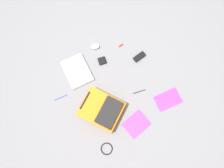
# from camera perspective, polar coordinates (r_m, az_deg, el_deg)

# --- Properties ---
(ground_plane) EXTENTS (3.65, 3.65, 0.00)m
(ground_plane) POSITION_cam_1_polar(r_m,az_deg,el_deg) (2.05, -0.33, -1.23)
(ground_plane) COLOR slate
(backpack) EXTENTS (0.51, 0.49, 0.18)m
(backpack) POSITION_cam_1_polar(r_m,az_deg,el_deg) (1.93, -2.96, -7.78)
(backpack) COLOR orange
(backpack) RESTS_ON ground_plane
(laptop) EXTENTS (0.36, 0.27, 0.03)m
(laptop) POSITION_cam_1_polar(r_m,az_deg,el_deg) (2.12, -10.43, 3.84)
(laptop) COLOR #929296
(laptop) RESTS_ON ground_plane
(book_red) EXTENTS (0.20, 0.29, 0.01)m
(book_red) POSITION_cam_1_polar(r_m,az_deg,el_deg) (2.10, 16.48, -4.51)
(book_red) COLOR silver
(book_red) RESTS_ON ground_plane
(book_manual) EXTENTS (0.24, 0.27, 0.02)m
(book_manual) POSITION_cam_1_polar(r_m,az_deg,el_deg) (2.00, 7.30, -11.89)
(book_manual) COLOR silver
(book_manual) RESTS_ON ground_plane
(computer_mouse) EXTENTS (0.09, 0.11, 0.04)m
(computer_mouse) POSITION_cam_1_polar(r_m,az_deg,el_deg) (2.21, -5.07, 11.17)
(computer_mouse) COLOR silver
(computer_mouse) RESTS_ON ground_plane
(cable_coil) EXTENTS (0.12, 0.12, 0.01)m
(cable_coil) POSITION_cam_1_polar(r_m,az_deg,el_deg) (1.99, -1.60, -18.91)
(cable_coil) COLOR black
(cable_coil) RESTS_ON ground_plane
(power_brick) EXTENTS (0.08, 0.15, 0.04)m
(power_brick) POSITION_cam_1_polar(r_m,az_deg,el_deg) (2.17, 8.25, 8.12)
(power_brick) COLOR black
(power_brick) RESTS_ON ground_plane
(pen_black) EXTENTS (0.02, 0.14, 0.01)m
(pen_black) POSITION_cam_1_polar(r_m,az_deg,el_deg) (2.10, -15.19, -3.95)
(pen_black) COLOR #1933B2
(pen_black) RESTS_ON ground_plane
(pen_blue) EXTENTS (0.04, 0.14, 0.01)m
(pen_blue) POSITION_cam_1_polar(r_m,az_deg,el_deg) (2.06, 8.28, -2.26)
(pen_blue) COLOR black
(pen_blue) RESTS_ON ground_plane
(earbud_pouch) EXTENTS (0.10, 0.10, 0.02)m
(earbud_pouch) POSITION_cam_1_polar(r_m,az_deg,el_deg) (2.14, -2.99, 6.96)
(earbud_pouch) COLOR black
(earbud_pouch) RESTS_ON ground_plane
(usb_stick) EXTENTS (0.02, 0.06, 0.01)m
(usb_stick) POSITION_cam_1_polar(r_m,az_deg,el_deg) (2.23, 2.73, 11.51)
(usb_stick) COLOR #B21919
(usb_stick) RESTS_ON ground_plane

